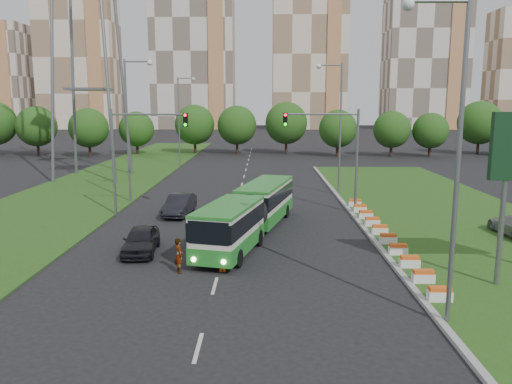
{
  "coord_description": "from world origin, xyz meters",
  "views": [
    {
      "loc": [
        -0.76,
        -28.04,
        8.3
      ],
      "look_at": [
        -1.23,
        4.48,
        2.6
      ],
      "focal_mm": 35.0,
      "sensor_mm": 36.0,
      "label": 1
    }
  ],
  "objects_px": {
    "articulated_bus": "(248,212)",
    "shopping_trolley": "(222,266)",
    "car_left_near": "(141,240)",
    "car_left_far": "(180,205)",
    "traffic_mast_median": "(336,144)",
    "traffic_mast_left": "(134,145)",
    "pedestrian": "(179,256)"
  },
  "relations": [
    {
      "from": "articulated_bus",
      "to": "car_left_near",
      "type": "height_order",
      "value": "articulated_bus"
    },
    {
      "from": "traffic_mast_median",
      "to": "traffic_mast_left",
      "type": "relative_size",
      "value": 1.0
    },
    {
      "from": "traffic_mast_median",
      "to": "car_left_far",
      "type": "xyz_separation_m",
      "value": [
        -11.9,
        -0.92,
        -4.56
      ]
    },
    {
      "from": "car_left_near",
      "to": "car_left_far",
      "type": "relative_size",
      "value": 0.92
    },
    {
      "from": "car_left_near",
      "to": "shopping_trolley",
      "type": "height_order",
      "value": "car_left_near"
    },
    {
      "from": "pedestrian",
      "to": "shopping_trolley",
      "type": "xyz_separation_m",
      "value": [
        2.16,
        0.22,
        -0.63
      ]
    },
    {
      "from": "articulated_bus",
      "to": "pedestrian",
      "type": "xyz_separation_m",
      "value": [
        -3.25,
        -7.19,
        -0.66
      ]
    },
    {
      "from": "traffic_mast_left",
      "to": "car_left_far",
      "type": "relative_size",
      "value": 1.67
    },
    {
      "from": "car_left_near",
      "to": "car_left_far",
      "type": "bearing_deg",
      "value": 82.67
    },
    {
      "from": "car_left_far",
      "to": "shopping_trolley",
      "type": "distance_m",
      "value": 13.72
    },
    {
      "from": "articulated_bus",
      "to": "pedestrian",
      "type": "relative_size",
      "value": 8.69
    },
    {
      "from": "car_left_far",
      "to": "shopping_trolley",
      "type": "bearing_deg",
      "value": -66.98
    },
    {
      "from": "articulated_bus",
      "to": "car_left_far",
      "type": "height_order",
      "value": "articulated_bus"
    },
    {
      "from": "traffic_mast_median",
      "to": "shopping_trolley",
      "type": "relative_size",
      "value": 15.68
    },
    {
      "from": "traffic_mast_median",
      "to": "shopping_trolley",
      "type": "xyz_separation_m",
      "value": [
        -7.58,
        -13.93,
        -5.1
      ]
    },
    {
      "from": "shopping_trolley",
      "to": "traffic_mast_left",
      "type": "bearing_deg",
      "value": 116.86
    },
    {
      "from": "articulated_bus",
      "to": "shopping_trolley",
      "type": "distance_m",
      "value": 7.17
    },
    {
      "from": "traffic_mast_median",
      "to": "traffic_mast_left",
      "type": "height_order",
      "value": "same"
    },
    {
      "from": "car_left_far",
      "to": "articulated_bus",
      "type": "bearing_deg",
      "value": -43.46
    },
    {
      "from": "shopping_trolley",
      "to": "car_left_far",
      "type": "bearing_deg",
      "value": 104.86
    },
    {
      "from": "articulated_bus",
      "to": "shopping_trolley",
      "type": "relative_size",
      "value": 30.02
    },
    {
      "from": "traffic_mast_median",
      "to": "car_left_near",
      "type": "bearing_deg",
      "value": -139.04
    },
    {
      "from": "traffic_mast_median",
      "to": "pedestrian",
      "type": "relative_size",
      "value": 4.54
    },
    {
      "from": "traffic_mast_median",
      "to": "car_left_near",
      "type": "distance_m",
      "value": 17.12
    },
    {
      "from": "car_left_near",
      "to": "pedestrian",
      "type": "xyz_separation_m",
      "value": [
        2.71,
        -3.35,
        0.13
      ]
    },
    {
      "from": "articulated_bus",
      "to": "shopping_trolley",
      "type": "height_order",
      "value": "articulated_bus"
    },
    {
      "from": "traffic_mast_median",
      "to": "articulated_bus",
      "type": "bearing_deg",
      "value": -133.0
    },
    {
      "from": "car_left_far",
      "to": "shopping_trolley",
      "type": "height_order",
      "value": "car_left_far"
    },
    {
      "from": "car_left_far",
      "to": "traffic_mast_median",
      "type": "bearing_deg",
      "value": 9.09
    },
    {
      "from": "traffic_mast_median",
      "to": "pedestrian",
      "type": "bearing_deg",
      "value": -124.54
    },
    {
      "from": "traffic_mast_median",
      "to": "shopping_trolley",
      "type": "height_order",
      "value": "traffic_mast_median"
    },
    {
      "from": "shopping_trolley",
      "to": "articulated_bus",
      "type": "bearing_deg",
      "value": 77.58
    }
  ]
}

